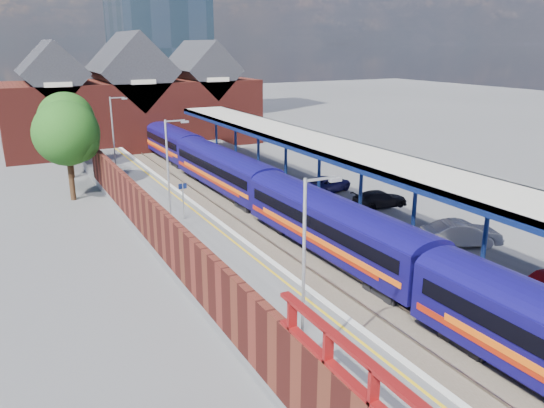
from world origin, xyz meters
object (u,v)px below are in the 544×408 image
(train, at_px, (269,191))
(parked_car_dark, at_px, (380,199))
(lamp_post_d, at_px, (115,132))
(platform_sign, at_px, (183,195))
(lamp_post_b, at_px, (307,261))
(parked_car_blue, at_px, (327,184))
(parked_car_silver, at_px, (462,234))
(lamp_post_c, at_px, (170,169))

(train, xyz_separation_m, parked_car_dark, (6.92, -3.97, -0.52))
(lamp_post_d, relative_size, platform_sign, 2.80)
(lamp_post_b, relative_size, parked_car_blue, 1.53)
(parked_car_silver, bearing_deg, train, 48.38)
(parked_car_blue, bearing_deg, lamp_post_c, 83.82)
(parked_car_silver, bearing_deg, lamp_post_b, 133.93)
(train, relative_size, lamp_post_b, 9.42)
(lamp_post_b, bearing_deg, parked_car_blue, 54.80)
(parked_car_blue, bearing_deg, train, 81.98)
(parked_car_dark, bearing_deg, platform_sign, 78.91)
(lamp_post_b, height_order, parked_car_blue, lamp_post_b)
(lamp_post_b, height_order, parked_car_dark, lamp_post_b)
(train, relative_size, lamp_post_c, 9.42)
(train, distance_m, lamp_post_c, 8.64)
(lamp_post_d, bearing_deg, parked_car_blue, -42.64)
(lamp_post_d, distance_m, parked_car_dark, 23.40)
(lamp_post_c, bearing_deg, parked_car_silver, -35.60)
(lamp_post_d, bearing_deg, lamp_post_b, -90.00)
(parked_car_dark, bearing_deg, train, 64.99)
(platform_sign, distance_m, parked_car_blue, 12.45)
(train, xyz_separation_m, platform_sign, (-6.49, -0.15, 0.57))
(parked_car_silver, xyz_separation_m, parked_car_blue, (-0.44, 13.51, -0.10))
(lamp_post_b, distance_m, parked_car_blue, 23.98)
(platform_sign, distance_m, parked_car_silver, 17.62)
(lamp_post_b, bearing_deg, parked_car_silver, 22.63)
(train, relative_size, lamp_post_d, 9.42)
(lamp_post_b, xyz_separation_m, platform_sign, (1.36, 18.00, -2.30))
(lamp_post_c, xyz_separation_m, parked_car_blue, (13.69, 3.40, -3.35))
(lamp_post_d, xyz_separation_m, parked_car_blue, (13.69, -12.60, -3.35))
(lamp_post_b, relative_size, parked_car_dark, 1.69)
(lamp_post_d, xyz_separation_m, parked_car_dark, (14.78, -17.82, -3.39))
(lamp_post_c, bearing_deg, train, 15.30)
(lamp_post_c, distance_m, parked_car_dark, 15.27)
(lamp_post_d, bearing_deg, train, -60.44)
(train, xyz_separation_m, lamp_post_b, (-7.86, -18.15, 2.87))
(lamp_post_d, bearing_deg, lamp_post_c, -90.00)
(train, distance_m, parked_car_dark, 8.00)
(parked_car_silver, bearing_deg, parked_car_dark, 16.78)
(lamp_post_b, bearing_deg, lamp_post_c, 90.00)
(lamp_post_b, distance_m, lamp_post_c, 16.00)
(platform_sign, relative_size, parked_car_dark, 0.60)
(parked_car_dark, relative_size, parked_car_blue, 0.90)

